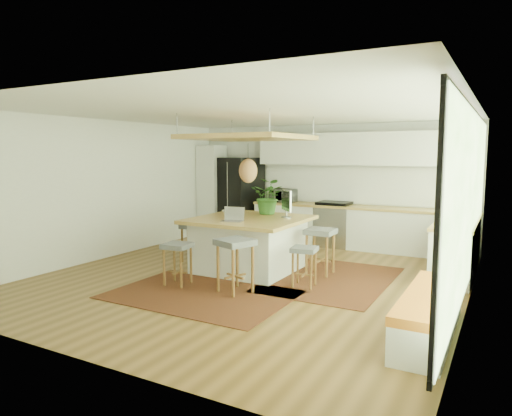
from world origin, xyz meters
The scene contains 33 objects.
floor centered at (0.00, 0.00, 0.00)m, with size 7.00×7.00×0.00m, color brown.
ceiling centered at (0.00, 0.00, 2.70)m, with size 7.00×7.00×0.00m, color white.
wall_back centered at (0.00, 3.50, 1.35)m, with size 6.50×6.50×0.00m, color silver.
wall_front centered at (0.00, -3.50, 1.35)m, with size 6.50×6.50×0.00m, color silver.
wall_left centered at (-3.25, 0.00, 1.35)m, with size 7.00×7.00×0.00m, color silver.
wall_right centered at (3.25, 0.00, 1.35)m, with size 7.00×7.00×0.00m, color silver.
window_wall centered at (3.22, 0.00, 1.40)m, with size 0.10×6.20×2.60m, color black, non-canonical shape.
pantry centered at (-2.95, 3.18, 1.12)m, with size 0.55×0.60×2.25m, color silver.
back_counter_base centered at (0.55, 3.18, 0.44)m, with size 4.20×0.60×0.88m, color silver.
back_counter_top centered at (0.55, 3.18, 0.90)m, with size 4.24×0.64×0.05m, color olive.
backsplash centered at (0.55, 3.48, 1.35)m, with size 4.20×0.02×0.80m, color white.
upper_cabinets centered at (0.55, 3.32, 2.15)m, with size 4.20×0.34×0.70m, color silver.
range centered at (0.30, 3.18, 0.50)m, with size 0.76×0.62×1.00m, color #A5A5AA, non-canonical shape.
right_counter_base centered at (2.93, 2.00, 0.44)m, with size 0.60×2.50×0.88m, color silver.
right_counter_top centered at (2.93, 2.00, 0.90)m, with size 0.64×2.54×0.05m, color olive.
window_bench centered at (2.95, -1.20, 0.25)m, with size 0.52×2.00×0.50m, color silver, non-canonical shape.
ceiling_panel centered at (-0.30, 0.40, 2.05)m, with size 1.86×1.86×0.80m, color olive, non-canonical shape.
rug_near centered at (-0.19, -1.18, 0.01)m, with size 2.60×1.80×0.01m, color black.
rug_right centered at (1.20, 0.52, 0.01)m, with size 1.80×2.60×0.01m, color black.
fridge centered at (-2.12, 3.20, 0.93)m, with size 0.97×0.76×1.95m, color black, non-canonical shape.
island centered at (-0.29, 0.43, 0.47)m, with size 1.85×1.85×0.93m, color olive, non-canonical shape.
stool_near_left centered at (-0.80, -0.95, 0.35)m, with size 0.39×0.39×0.67m, color #505459, non-canonical shape.
stool_near_right centered at (0.19, -0.85, 0.35)m, with size 0.47×0.47×0.80m, color #505459, non-canonical shape.
stool_right_front centered at (0.97, -0.09, 0.35)m, with size 0.37×0.37×0.63m, color #505459, non-canonical shape.
stool_right_back centered at (0.91, 0.73, 0.35)m, with size 0.46×0.46×0.79m, color #505459, non-canonical shape.
stool_left_side centered at (-1.59, 0.53, 0.35)m, with size 0.43×0.43×0.72m, color #505459, non-canonical shape.
laptop centered at (-0.31, -0.11, 1.05)m, with size 0.34×0.36×0.25m, color #A5A5AA, non-canonical shape.
monitor centered at (0.27, 0.75, 1.19)m, with size 0.53×0.19×0.50m, color #A5A5AA, non-canonical shape.
microwave centered at (-0.92, 3.13, 1.11)m, with size 0.56×0.31×0.38m, color #A5A5AA.
island_plant centered at (-0.22, 1.03, 1.19)m, with size 0.60×0.66×0.52m, color #1E4C19.
island_bowl centered at (-0.96, 0.81, 0.96)m, with size 0.24×0.24×0.06m, color white.
island_bottle_0 centered at (-0.84, 0.53, 1.03)m, with size 0.07×0.07×0.19m, color #2B3DAD.
island_bottle_1 centered at (-0.69, 0.28, 1.03)m, with size 0.07×0.07×0.19m, color silver.
Camera 1 is at (3.65, -6.50, 2.04)m, focal length 32.31 mm.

